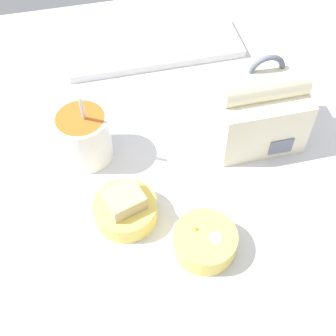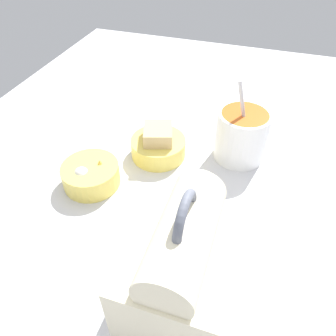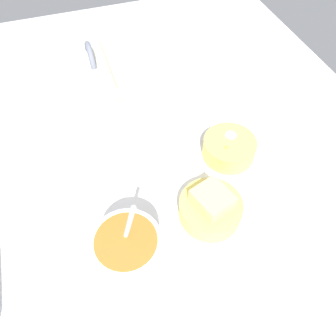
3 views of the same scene
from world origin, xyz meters
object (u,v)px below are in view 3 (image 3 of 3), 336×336
object	(u,v)px
bento_bowl_snacks	(229,148)
lunch_bag	(100,99)
soup_cup	(129,254)
bento_bowl_sandwich	(211,208)

from	to	relation	value
bento_bowl_snacks	lunch_bag	bearing A→B (deg)	53.47
soup_cup	bento_bowl_sandwich	bearing A→B (deg)	-72.79
lunch_bag	bento_bowl_snacks	bearing A→B (deg)	-126.53
soup_cup	bento_bowl_sandwich	world-z (taller)	soup_cup
bento_bowl_sandwich	soup_cup	bearing A→B (deg)	107.21
soup_cup	bento_bowl_snacks	size ratio (longest dim) A/B	1.60
soup_cup	bento_bowl_snacks	distance (cm)	29.25
soup_cup	bento_bowl_snacks	bearing A→B (deg)	-56.18
bento_bowl_snacks	bento_bowl_sandwich	bearing A→B (deg)	142.34
lunch_bag	soup_cup	bearing A→B (deg)	175.41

